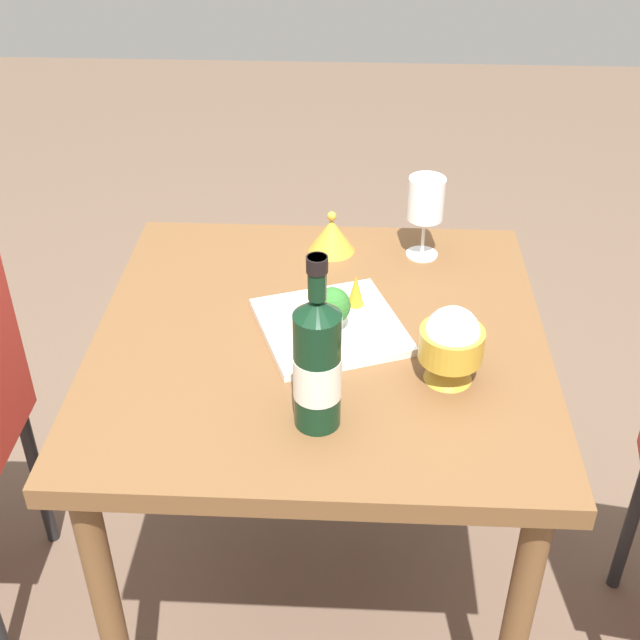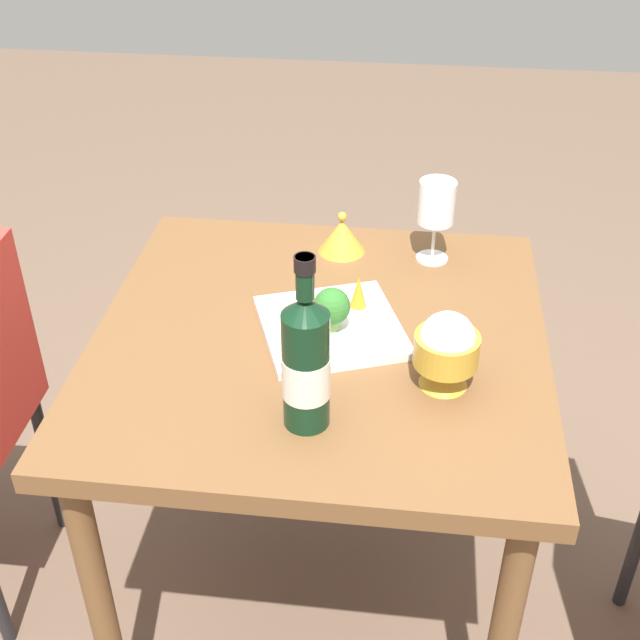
# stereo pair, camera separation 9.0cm
# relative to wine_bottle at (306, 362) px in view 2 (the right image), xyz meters

# --- Properties ---
(ground_plane) EXTENTS (8.00, 8.00, 0.00)m
(ground_plane) POSITION_rel_wine_bottle_xyz_m (0.25, 0.01, -0.88)
(ground_plane) COLOR brown
(dining_table) EXTENTS (0.84, 0.84, 0.76)m
(dining_table) POSITION_rel_wine_bottle_xyz_m (0.25, 0.01, -0.22)
(dining_table) COLOR brown
(dining_table) RESTS_ON ground_plane
(wine_bottle) EXTENTS (0.08, 0.08, 0.31)m
(wine_bottle) POSITION_rel_wine_bottle_xyz_m (0.00, 0.00, 0.00)
(wine_bottle) COLOR black
(wine_bottle) RESTS_ON dining_table
(wine_glass) EXTENTS (0.08, 0.08, 0.18)m
(wine_glass) POSITION_rel_wine_bottle_xyz_m (0.54, -0.20, 0.01)
(wine_glass) COLOR white
(wine_glass) RESTS_ON dining_table
(rice_bowl) EXTENTS (0.11, 0.11, 0.14)m
(rice_bowl) POSITION_rel_wine_bottle_xyz_m (0.12, -0.22, -0.05)
(rice_bowl) COLOR gold
(rice_bowl) RESTS_ON dining_table
(rice_bowl_lid) EXTENTS (0.10, 0.10, 0.09)m
(rice_bowl_lid) POSITION_rel_wine_bottle_xyz_m (0.56, -0.00, -0.08)
(rice_bowl_lid) COLOR gold
(rice_bowl_lid) RESTS_ON dining_table
(serving_plate) EXTENTS (0.32, 0.32, 0.02)m
(serving_plate) POSITION_rel_wine_bottle_xyz_m (0.26, -0.01, -0.11)
(serving_plate) COLOR white
(serving_plate) RESTS_ON dining_table
(broccoli_floret) EXTENTS (0.07, 0.07, 0.09)m
(broccoli_floret) POSITION_rel_wine_bottle_xyz_m (0.24, -0.01, -0.05)
(broccoli_floret) COLOR #729E4C
(broccoli_floret) RESTS_ON serving_plate
(carrot_garnish_left) EXTENTS (0.04, 0.04, 0.07)m
(carrot_garnish_left) POSITION_rel_wine_bottle_xyz_m (0.19, 0.03, -0.07)
(carrot_garnish_left) COLOR orange
(carrot_garnish_left) RESTS_ON serving_plate
(carrot_garnish_right) EXTENTS (0.03, 0.03, 0.07)m
(carrot_garnish_right) POSITION_rel_wine_bottle_xyz_m (0.32, -0.06, -0.07)
(carrot_garnish_right) COLOR orange
(carrot_garnish_right) RESTS_ON serving_plate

